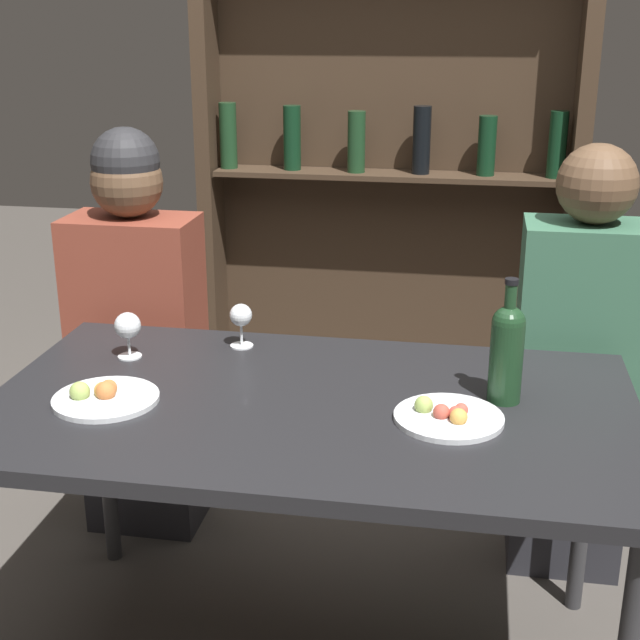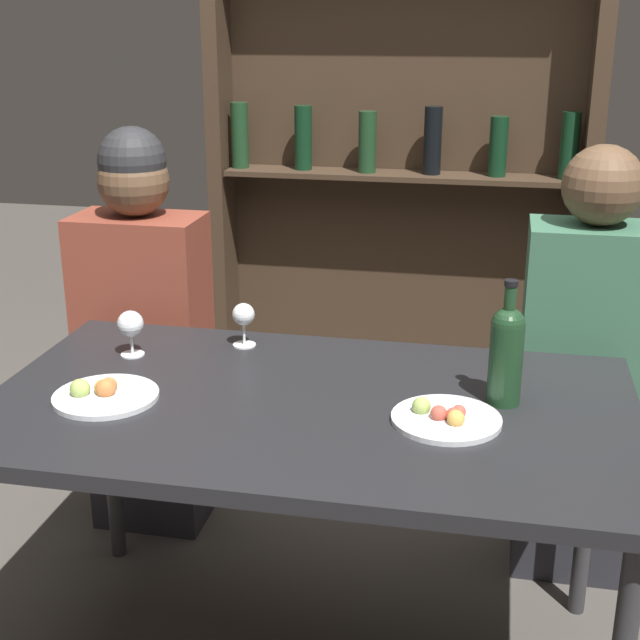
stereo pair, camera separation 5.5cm
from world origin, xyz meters
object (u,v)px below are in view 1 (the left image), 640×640
at_px(food_plate_0, 448,416).
at_px(wine_bottle, 507,349).
at_px(food_plate_1, 104,396).
at_px(seated_person_left, 138,341).
at_px(wine_glass_0, 128,327).
at_px(seated_person_right, 577,376).
at_px(wine_glass_1, 241,317).

bearing_deg(food_plate_0, wine_bottle, 46.56).
distance_m(food_plate_1, seated_person_left, 0.69).
bearing_deg(food_plate_1, wine_bottle, 10.20).
bearing_deg(wine_glass_0, food_plate_1, -80.91).
bearing_deg(seated_person_left, seated_person_right, 0.00).
xyz_separation_m(food_plate_1, seated_person_right, (1.10, 0.66, -0.14)).
relative_size(seated_person_left, seated_person_right, 1.01).
relative_size(food_plate_1, seated_person_right, 0.19).
xyz_separation_m(wine_bottle, wine_glass_1, (-0.66, 0.23, -0.04)).
xyz_separation_m(wine_glass_1, seated_person_left, (-0.39, 0.27, -0.19)).
bearing_deg(wine_glass_0, wine_bottle, -6.52).
height_order(food_plate_0, seated_person_right, seated_person_right).
bearing_deg(food_plate_0, wine_glass_1, 147.05).
xyz_separation_m(food_plate_0, seated_person_left, (-0.94, 0.62, -0.12)).
bearing_deg(wine_bottle, seated_person_right, 66.14).
relative_size(wine_glass_0, food_plate_0, 0.50).
distance_m(wine_glass_0, food_plate_1, 0.28).
relative_size(wine_bottle, wine_glass_1, 2.46).
bearing_deg(food_plate_0, wine_glass_0, 163.97).
relative_size(wine_glass_0, food_plate_1, 0.50).
bearing_deg(seated_person_right, food_plate_1, -149.23).
bearing_deg(seated_person_left, wine_glass_1, -34.26).
height_order(wine_bottle, seated_person_right, seated_person_right).
bearing_deg(wine_bottle, seated_person_left, 154.87).
distance_m(wine_glass_0, seated_person_left, 0.46).
relative_size(wine_bottle, seated_person_right, 0.23).
relative_size(wine_glass_1, seated_person_right, 0.09).
relative_size(wine_glass_0, seated_person_right, 0.10).
xyz_separation_m(seated_person_left, seated_person_right, (1.28, 0.00, -0.02)).
height_order(wine_glass_0, wine_glass_1, wine_glass_0).
xyz_separation_m(wine_bottle, wine_glass_0, (-0.92, 0.11, -0.04)).
bearing_deg(seated_person_left, wine_glass_0, -70.87).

